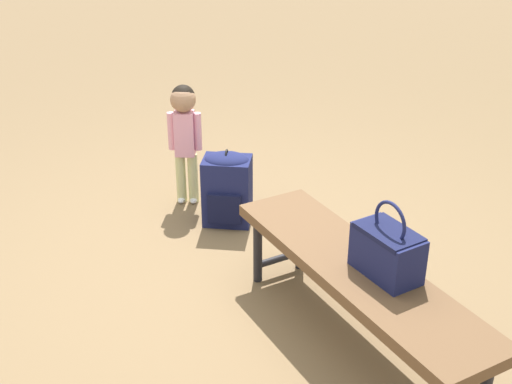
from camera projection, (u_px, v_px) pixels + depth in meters
ground_plane at (244, 265)px, 3.94m from camera, size 40.00×40.00×0.00m
park_bench at (357, 276)px, 3.14m from camera, size 1.63×0.56×0.45m
handbag at (387, 250)px, 2.99m from camera, size 0.33×0.20×0.37m
child_standing at (184, 126)px, 4.42m from camera, size 0.18×0.19×0.83m
backpack_large at (227, 186)px, 4.30m from camera, size 0.37×0.37×0.51m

